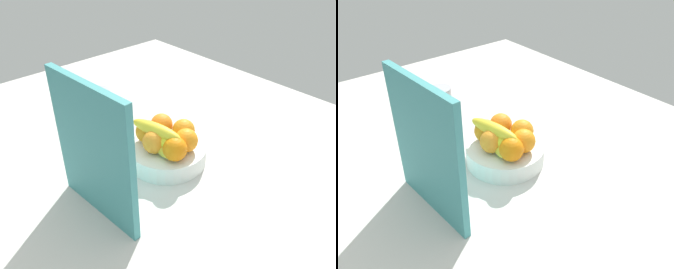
{
  "view_description": "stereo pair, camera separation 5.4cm",
  "coord_description": "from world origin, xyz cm",
  "views": [
    {
      "loc": [
        -64.47,
        61.42,
        66.28
      ],
      "look_at": [
        -0.43,
        2.82,
        9.6
      ],
      "focal_mm": 37.95,
      "sensor_mm": 36.0,
      "label": 1
    },
    {
      "loc": [
        -67.99,
        57.34,
        66.28
      ],
      "look_at": [
        -0.43,
        2.82,
        9.6
      ],
      "focal_mm": 37.95,
      "sensor_mm": 36.0,
      "label": 2
    }
  ],
  "objects": [
    {
      "name": "orange_back_left",
      "position": [
        0.12,
        7.71,
        9.09
      ],
      "size": [
        6.97,
        6.97,
        6.97
      ],
      "primitive_type": "sphere",
      "color": "orange",
      "rests_on": "fruit_bowl"
    },
    {
      "name": "thermos_tumbler",
      "position": [
        24.53,
        9.74,
        8.63
      ],
      "size": [
        7.18,
        7.18,
        17.26
      ],
      "primitive_type": "cylinder",
      "color": "#B5B4BF",
      "rests_on": "ground_plane"
    },
    {
      "name": "cutting_board",
      "position": [
        -4.09,
        29.43,
        18.0
      ],
      "size": [
        28.06,
        3.49,
        36.0
      ],
      "primitive_type": "cube",
      "rotation": [
        0.0,
        0.0,
        0.06
      ],
      "color": "teal",
      "rests_on": "ground_plane"
    },
    {
      "name": "orange_back_right",
      "position": [
        -6.6,
        5.84,
        9.09
      ],
      "size": [
        6.97,
        6.97,
        6.97
      ],
      "primitive_type": "sphere",
      "color": "orange",
      "rests_on": "fruit_bowl"
    },
    {
      "name": "orange_center",
      "position": [
        5.57,
        5.81,
        9.09
      ],
      "size": [
        6.97,
        6.97,
        6.97
      ],
      "primitive_type": "sphere",
      "color": "orange",
      "rests_on": "fruit_bowl"
    },
    {
      "name": "orange_top_stack",
      "position": [
        -5.64,
        0.52,
        9.09
      ],
      "size": [
        6.97,
        6.97,
        6.97
      ],
      "primitive_type": "sphere",
      "color": "orange",
      "rests_on": "fruit_bowl"
    },
    {
      "name": "fruit_bowl",
      "position": [
        -0.43,
        2.82,
        2.8
      ],
      "size": [
        23.75,
        23.75,
        5.6
      ],
      "primitive_type": "cylinder",
      "color": "white",
      "rests_on": "ground_plane"
    },
    {
      "name": "ground_plane",
      "position": [
        0.0,
        0.0,
        -1.5
      ],
      "size": [
        180.0,
        140.0,
        3.0
      ],
      "primitive_type": "cube",
      "color": "silver"
    },
    {
      "name": "orange_front_left",
      "position": [
        -1.35,
        -2.65,
        9.09
      ],
      "size": [
        6.97,
        6.97,
        6.97
      ],
      "primitive_type": "sphere",
      "color": "orange",
      "rests_on": "fruit_bowl"
    },
    {
      "name": "banana_bunch",
      "position": [
        1.08,
        5.81,
        9.8
      ],
      "size": [
        17.56,
        10.56,
        8.4
      ],
      "color": "gold",
      "rests_on": "fruit_bowl"
    },
    {
      "name": "orange_front_right",
      "position": [
        5.6,
        -0.1,
        9.09
      ],
      "size": [
        6.97,
        6.97,
        6.97
      ],
      "primitive_type": "sphere",
      "color": "orange",
      "rests_on": "fruit_bowl"
    }
  ]
}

